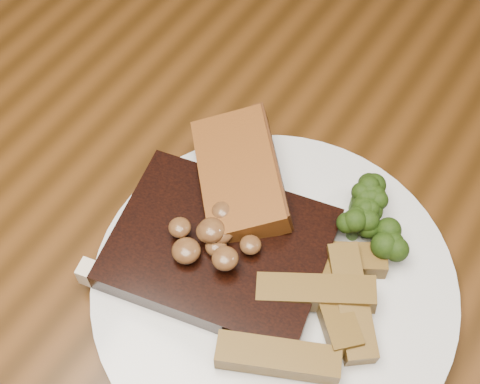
% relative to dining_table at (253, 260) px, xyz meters
% --- Properties ---
extents(dining_table, '(1.60, 0.90, 0.75)m').
position_rel_dining_table_xyz_m(dining_table, '(0.00, 0.00, 0.00)').
color(dining_table, '#47270E').
rests_on(dining_table, ground).
extents(plate, '(0.32, 0.32, 0.01)m').
position_rel_dining_table_xyz_m(plate, '(0.05, -0.05, 0.10)').
color(plate, silver).
rests_on(plate, dining_table).
extents(steak, '(0.19, 0.16, 0.02)m').
position_rel_dining_table_xyz_m(steak, '(0.00, -0.06, 0.12)').
color(steak, black).
rests_on(steak, plate).
extents(steak_bone, '(0.16, 0.05, 0.02)m').
position_rel_dining_table_xyz_m(steak_bone, '(0.00, -0.11, 0.11)').
color(steak_bone, beige).
rests_on(steak_bone, plate).
extents(mushroom_pile, '(0.07, 0.07, 0.03)m').
position_rel_dining_table_xyz_m(mushroom_pile, '(0.00, -0.05, 0.14)').
color(mushroom_pile, brown).
rests_on(mushroom_pile, steak).
extents(garlic_bread, '(0.12, 0.13, 0.02)m').
position_rel_dining_table_xyz_m(garlic_bread, '(-0.02, 0.00, 0.12)').
color(garlic_bread, brown).
rests_on(garlic_bread, plate).
extents(potato_wedges, '(0.12, 0.12, 0.02)m').
position_rel_dining_table_xyz_m(potato_wedges, '(0.12, -0.06, 0.12)').
color(potato_wedges, brown).
rests_on(potato_wedges, plate).
extents(broccoli_cluster, '(0.06, 0.06, 0.04)m').
position_rel_dining_table_xyz_m(broccoli_cluster, '(0.09, 0.03, 0.12)').
color(broccoli_cluster, '#22360C').
rests_on(broccoli_cluster, plate).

